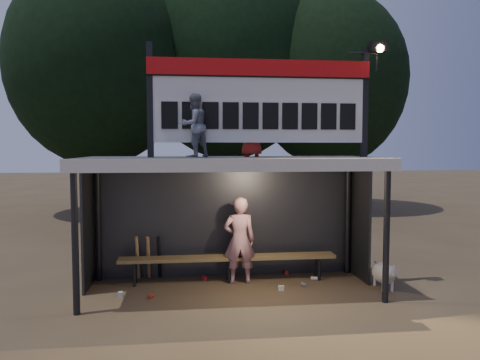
# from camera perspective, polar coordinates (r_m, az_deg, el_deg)

# --- Properties ---
(ground) EXTENTS (80.00, 80.00, 0.00)m
(ground) POSITION_cam_1_polar(r_m,az_deg,el_deg) (8.36, -1.08, -13.32)
(ground) COLOR #4E3C27
(ground) RESTS_ON ground
(player) EXTENTS (0.59, 0.39, 1.59)m
(player) POSITION_cam_1_polar(r_m,az_deg,el_deg) (8.60, -0.07, -7.35)
(player) COLOR silver
(player) RESTS_ON ground
(child_a) EXTENTS (0.65, 0.63, 1.06)m
(child_a) POSITION_cam_1_polar(r_m,az_deg,el_deg) (7.85, -5.62, 6.62)
(child_a) COLOR slate
(child_a) RESTS_ON dugout_shelter
(child_b) EXTENTS (0.49, 0.34, 0.95)m
(child_b) POSITION_cam_1_polar(r_m,az_deg,el_deg) (8.19, 1.43, 6.16)
(child_b) COLOR maroon
(child_b) RESTS_ON dugout_shelter
(dugout_shelter) EXTENTS (5.10, 2.08, 2.32)m
(dugout_shelter) POSITION_cam_1_polar(r_m,az_deg,el_deg) (8.25, -1.26, -0.46)
(dugout_shelter) COLOR #38383A
(dugout_shelter) RESTS_ON ground
(scoreboard_assembly) EXTENTS (4.10, 0.27, 1.99)m
(scoreboard_assembly) POSITION_cam_1_polar(r_m,az_deg,el_deg) (8.09, 2.90, 9.94)
(scoreboard_assembly) COLOR black
(scoreboard_assembly) RESTS_ON dugout_shelter
(bench) EXTENTS (4.00, 0.35, 0.48)m
(bench) POSITION_cam_1_polar(r_m,az_deg,el_deg) (8.77, -1.43, -9.55)
(bench) COLOR olive
(bench) RESTS_ON ground
(tree_left) EXTENTS (6.46, 6.46, 9.27)m
(tree_left) POSITION_cam_1_polar(r_m,az_deg,el_deg) (18.48, -17.04, 13.25)
(tree_left) COLOR black
(tree_left) RESTS_ON ground
(tree_mid) EXTENTS (7.22, 7.22, 10.36)m
(tree_mid) POSITION_cam_1_polar(r_m,az_deg,el_deg) (19.87, -1.42, 14.67)
(tree_mid) COLOR #321E16
(tree_mid) RESTS_ON ground
(tree_right) EXTENTS (6.08, 6.08, 8.72)m
(tree_right) POSITION_cam_1_polar(r_m,az_deg,el_deg) (19.51, 10.91, 11.89)
(tree_right) COLOR black
(tree_right) RESTS_ON ground
(dog) EXTENTS (0.36, 0.81, 0.49)m
(dog) POSITION_cam_1_polar(r_m,az_deg,el_deg) (8.74, 17.20, -10.81)
(dog) COLOR beige
(dog) RESTS_ON ground
(bats) EXTENTS (0.48, 0.33, 0.84)m
(bats) POSITION_cam_1_polar(r_m,az_deg,el_deg) (9.03, -11.11, -9.25)
(bats) COLOR #9C7649
(bats) RESTS_ON ground
(litter) EXTENTS (3.58, 1.24, 0.08)m
(litter) POSITION_cam_1_polar(r_m,az_deg,el_deg) (8.58, -0.05, -12.58)
(litter) COLOR #B01E1F
(litter) RESTS_ON ground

